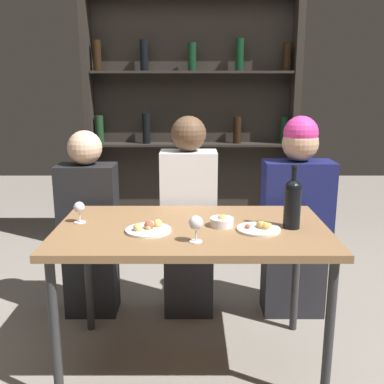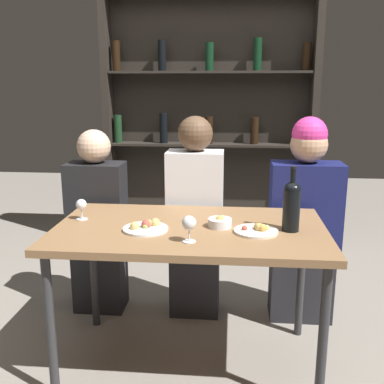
% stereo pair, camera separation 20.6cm
% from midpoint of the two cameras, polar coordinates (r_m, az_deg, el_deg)
% --- Properties ---
extents(ground_plane, '(10.00, 10.00, 0.00)m').
position_cam_midpoint_polar(ground_plane, '(2.59, 2.18, -20.72)').
color(ground_plane, gray).
extents(dining_table, '(1.35, 0.78, 0.76)m').
position_cam_midpoint_polar(dining_table, '(2.27, 2.34, -6.06)').
color(dining_table, olive).
rests_on(dining_table, ground_plane).
extents(wine_rack_wall, '(1.79, 0.21, 2.41)m').
position_cam_midpoint_polar(wine_rack_wall, '(3.89, 3.74, 10.33)').
color(wine_rack_wall, '#28231E').
rests_on(wine_rack_wall, ground_plane).
extents(wine_bottle, '(0.08, 0.08, 0.32)m').
position_cam_midpoint_polar(wine_bottle, '(2.23, 15.15, -1.49)').
color(wine_bottle, black).
rests_on(wine_bottle, dining_table).
extents(wine_glass_0, '(0.06, 0.06, 0.11)m').
position_cam_midpoint_polar(wine_glass_0, '(2.39, -11.51, -1.73)').
color(wine_glass_0, silver).
rests_on(wine_glass_0, dining_table).
extents(wine_glass_1, '(0.07, 0.07, 0.12)m').
position_cam_midpoint_polar(wine_glass_1, '(2.01, 2.56, -4.10)').
color(wine_glass_1, silver).
rests_on(wine_glass_1, dining_table).
extents(food_plate_0, '(0.22, 0.22, 0.05)m').
position_cam_midpoint_polar(food_plate_0, '(2.20, -3.24, -4.52)').
color(food_plate_0, white).
rests_on(food_plate_0, dining_table).
extents(food_plate_1, '(0.21, 0.21, 0.05)m').
position_cam_midpoint_polar(food_plate_1, '(2.20, 10.93, -4.81)').
color(food_plate_1, silver).
rests_on(food_plate_1, dining_table).
extents(snack_bowl, '(0.12, 0.12, 0.06)m').
position_cam_midpoint_polar(snack_bowl, '(2.25, 6.19, -3.90)').
color(snack_bowl, white).
rests_on(snack_bowl, dining_table).
extents(seated_person_left, '(0.36, 0.22, 1.19)m').
position_cam_midpoint_polar(seated_person_left, '(2.93, -9.90, -4.35)').
color(seated_person_left, '#26262B').
rests_on(seated_person_left, ground_plane).
extents(seated_person_center, '(0.34, 0.22, 1.27)m').
position_cam_midpoint_polar(seated_person_center, '(2.82, 2.48, -3.86)').
color(seated_person_center, '#26262B').
rests_on(seated_person_center, ground_plane).
extents(seated_person_right, '(0.42, 0.22, 1.27)m').
position_cam_midpoint_polar(seated_person_right, '(2.87, 16.07, -3.86)').
color(seated_person_right, '#26262B').
rests_on(seated_person_right, ground_plane).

